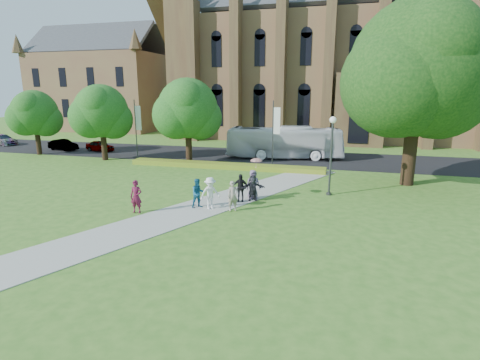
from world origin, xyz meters
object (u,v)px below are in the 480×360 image
(tour_coach, at_px, (284,142))
(streetlamp, at_px, (331,146))
(car_1, at_px, (63,145))
(car_0, at_px, (100,146))
(car_2, at_px, (2,140))
(large_tree, at_px, (419,68))
(pedestrian_0, at_px, (136,197))

(tour_coach, bearing_deg, streetlamp, -167.96)
(car_1, bearing_deg, car_0, -72.38)
(streetlamp, bearing_deg, tour_coach, 111.15)
(car_0, bearing_deg, car_2, 100.33)
(streetlamp, distance_m, car_2, 44.03)
(large_tree, bearing_deg, car_2, 169.31)
(car_0, bearing_deg, pedestrian_0, -124.97)
(tour_coach, height_order, car_1, tour_coach)
(streetlamp, distance_m, pedestrian_0, 12.73)
(tour_coach, bearing_deg, car_2, 80.45)
(streetlamp, xyz_separation_m, tour_coach, (-5.08, 13.14, -1.62))
(pedestrian_0, bearing_deg, car_1, 132.16)
(tour_coach, distance_m, car_2, 36.78)
(car_2, relative_size, pedestrian_0, 2.42)
(streetlamp, relative_size, car_1, 1.38)
(large_tree, distance_m, tour_coach, 15.22)
(streetlamp, xyz_separation_m, car_0, (-26.37, 12.14, -2.66))
(car_1, distance_m, car_2, 10.96)
(large_tree, height_order, car_1, large_tree)
(tour_coach, height_order, car_0, tour_coach)
(car_2, bearing_deg, streetlamp, -95.55)
(streetlamp, xyz_separation_m, car_1, (-31.03, 11.67, -2.65))
(large_tree, xyz_separation_m, pedestrian_0, (-15.97, -11.37, -7.38))
(car_0, relative_size, car_2, 0.79)
(tour_coach, xyz_separation_m, car_2, (-36.76, 0.29, -0.99))
(car_2, bearing_deg, car_0, -82.53)
(streetlamp, bearing_deg, car_2, 162.20)
(car_0, bearing_deg, tour_coach, -72.20)
(car_0, height_order, car_2, car_2)
(streetlamp, relative_size, large_tree, 0.40)
(car_0, bearing_deg, streetlamp, -99.62)
(car_1, bearing_deg, streetlamp, -98.81)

